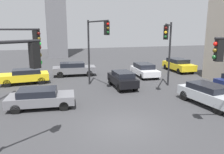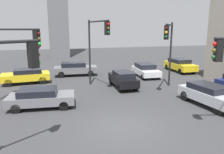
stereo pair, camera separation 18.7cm
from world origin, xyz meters
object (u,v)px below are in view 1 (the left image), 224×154
object	(u,v)px
traffic_light_2	(13,48)
car_3	(178,65)
traffic_light_4	(0,76)
traffic_light_3	(168,42)
car_5	(40,98)
traffic_light_1	(96,39)
car_7	(209,94)
car_4	(122,79)
car_0	(25,76)
car_8	(74,69)
car_2	(144,70)

from	to	relation	value
traffic_light_2	car_3	bearing A→B (deg)	61.33
traffic_light_4	traffic_light_3	bearing A→B (deg)	0.24
traffic_light_3	car_3	bearing A→B (deg)	177.23
car_5	traffic_light_1	bearing A→B (deg)	43.93
traffic_light_4	car_5	xyz separation A→B (m)	(1.11, 5.99, -2.73)
car_7	traffic_light_4	bearing A→B (deg)	-80.94
car_5	traffic_light_4	bearing A→B (deg)	-94.21
traffic_light_3	car_4	bearing A→B (deg)	-84.17
car_4	car_0	bearing A→B (deg)	64.78
traffic_light_3	traffic_light_4	world-z (taller)	traffic_light_3
car_0	car_5	xyz separation A→B (m)	(1.41, -7.20, -0.07)
car_4	car_8	world-z (taller)	car_8
traffic_light_3	car_5	world-z (taller)	traffic_light_3
traffic_light_2	car_8	size ratio (longest dim) A/B	1.13
car_7	car_4	bearing A→B (deg)	-152.41
traffic_light_4	car_7	distance (m)	12.52
car_5	car_8	xyz separation A→B (m)	(3.41, 9.43, 0.10)
car_8	car_2	bearing A→B (deg)	-15.44
traffic_light_4	car_4	size ratio (longest dim) A/B	1.23
car_4	car_7	world-z (taller)	car_4
car_4	car_5	xyz separation A→B (m)	(-6.76, -3.14, -0.10)
traffic_light_4	car_8	size ratio (longest dim) A/B	1.03
car_2	car_8	distance (m)	7.66
traffic_light_3	traffic_light_4	size ratio (longest dim) A/B	1.15
car_5	traffic_light_2	bearing A→B (deg)	147.55
traffic_light_1	traffic_light_3	size ratio (longest dim) A/B	1.04
car_2	car_4	world-z (taller)	car_4
car_0	car_7	size ratio (longest dim) A/B	0.98
car_4	traffic_light_1	bearing A→B (deg)	80.74
traffic_light_3	traffic_light_2	bearing A→B (deg)	-52.57
car_4	car_8	xyz separation A→B (m)	(-3.34, 6.29, 0.01)
traffic_light_2	car_4	distance (m)	8.99
traffic_light_1	traffic_light_4	distance (m)	11.13
traffic_light_2	traffic_light_4	size ratio (longest dim) A/B	1.10
traffic_light_3	car_3	world-z (taller)	traffic_light_3
traffic_light_3	car_0	xyz separation A→B (m)	(-11.31, 5.97, -3.25)
car_2	car_5	distance (m)	12.64
car_3	traffic_light_4	bearing A→B (deg)	-47.42
traffic_light_1	car_5	world-z (taller)	traffic_light_1
traffic_light_3	car_8	size ratio (longest dim) A/B	1.19
traffic_light_3	car_5	size ratio (longest dim) A/B	1.28
traffic_light_1	traffic_light_2	bearing A→B (deg)	-81.22
car_4	car_7	bearing A→B (deg)	-145.28
traffic_light_2	car_0	size ratio (longest dim) A/B	1.21
car_3	car_8	bearing A→B (deg)	-92.84
traffic_light_4	car_4	distance (m)	12.34
traffic_light_4	car_0	world-z (taller)	traffic_light_4
car_0	car_2	world-z (taller)	car_2
car_4	car_8	bearing A→B (deg)	29.18
car_5	car_8	bearing A→B (deg)	76.44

